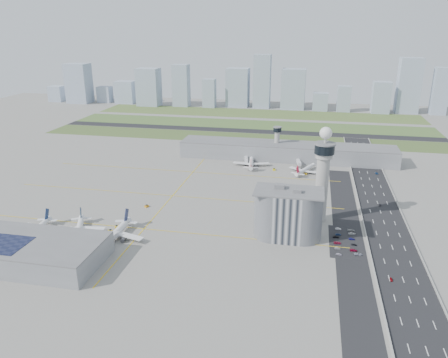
% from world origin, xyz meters
% --- Properties ---
extents(ground, '(1000.00, 1000.00, 0.00)m').
position_xyz_m(ground, '(0.00, 0.00, 0.00)').
color(ground, gray).
extents(grass_strip_0, '(480.00, 50.00, 0.08)m').
position_xyz_m(grass_strip_0, '(-20.00, 225.00, 0.04)').
color(grass_strip_0, '#3F5227').
rests_on(grass_strip_0, ground).
extents(grass_strip_1, '(480.00, 60.00, 0.08)m').
position_xyz_m(grass_strip_1, '(-20.00, 300.00, 0.04)').
color(grass_strip_1, '#3F5E2C').
rests_on(grass_strip_1, ground).
extents(grass_strip_2, '(480.00, 70.00, 0.08)m').
position_xyz_m(grass_strip_2, '(-20.00, 380.00, 0.04)').
color(grass_strip_2, '#4C652F').
rests_on(grass_strip_2, ground).
extents(runway, '(480.00, 22.00, 0.10)m').
position_xyz_m(runway, '(-20.00, 262.00, 0.06)').
color(runway, black).
rests_on(runway, ground).
extents(highway, '(28.00, 500.00, 0.10)m').
position_xyz_m(highway, '(115.00, 0.00, 0.05)').
color(highway, black).
rests_on(highway, ground).
extents(barrier_left, '(0.60, 500.00, 1.20)m').
position_xyz_m(barrier_left, '(101.00, 0.00, 0.60)').
color(barrier_left, '#9E9E99').
rests_on(barrier_left, ground).
extents(barrier_right, '(0.60, 500.00, 1.20)m').
position_xyz_m(barrier_right, '(129.00, 0.00, 0.60)').
color(barrier_right, '#9E9E99').
rests_on(barrier_right, ground).
extents(landside_road, '(18.00, 260.00, 0.08)m').
position_xyz_m(landside_road, '(90.00, -10.00, 0.04)').
color(landside_road, black).
rests_on(landside_road, ground).
extents(parking_lot, '(20.00, 44.00, 0.10)m').
position_xyz_m(parking_lot, '(88.00, -22.00, 0.05)').
color(parking_lot, black).
rests_on(parking_lot, ground).
extents(taxiway_line_h_0, '(260.00, 0.60, 0.01)m').
position_xyz_m(taxiway_line_h_0, '(-40.00, -30.00, 0.01)').
color(taxiway_line_h_0, yellow).
rests_on(taxiway_line_h_0, ground).
extents(taxiway_line_h_1, '(260.00, 0.60, 0.01)m').
position_xyz_m(taxiway_line_h_1, '(-40.00, 30.00, 0.01)').
color(taxiway_line_h_1, yellow).
rests_on(taxiway_line_h_1, ground).
extents(taxiway_line_h_2, '(260.00, 0.60, 0.01)m').
position_xyz_m(taxiway_line_h_2, '(-40.00, 90.00, 0.01)').
color(taxiway_line_h_2, yellow).
rests_on(taxiway_line_h_2, ground).
extents(taxiway_line_v, '(0.60, 260.00, 0.01)m').
position_xyz_m(taxiway_line_v, '(-40.00, 30.00, 0.01)').
color(taxiway_line_v, yellow).
rests_on(taxiway_line_v, ground).
extents(control_tower, '(14.00, 14.00, 64.50)m').
position_xyz_m(control_tower, '(72.00, 8.00, 35.04)').
color(control_tower, '#ADAAA5').
rests_on(control_tower, ground).
extents(secondary_tower, '(8.60, 8.60, 31.90)m').
position_xyz_m(secondary_tower, '(30.00, 150.00, 18.80)').
color(secondary_tower, '#ADAAA5').
rests_on(secondary_tower, ground).
extents(admin_building, '(42.00, 24.00, 33.50)m').
position_xyz_m(admin_building, '(51.99, -22.00, 15.30)').
color(admin_building, '#B2B2B7').
rests_on(admin_building, ground).
extents(terminal_pier, '(210.00, 32.00, 15.80)m').
position_xyz_m(terminal_pier, '(40.00, 148.00, 7.90)').
color(terminal_pier, gray).
rests_on(terminal_pier, ground).
extents(near_terminal, '(84.00, 42.00, 13.00)m').
position_xyz_m(near_terminal, '(-88.07, -82.02, 6.43)').
color(near_terminal, gray).
rests_on(near_terminal, ground).
extents(airplane_near_a, '(37.27, 42.57, 11.04)m').
position_xyz_m(airplane_near_a, '(-103.59, -53.35, 5.52)').
color(airplane_near_a, white).
rests_on(airplane_near_a, ground).
extents(airplane_near_b, '(45.54, 48.60, 10.85)m').
position_xyz_m(airplane_near_b, '(-77.73, -45.17, 5.43)').
color(airplane_near_b, white).
rests_on(airplane_near_b, ground).
extents(airplane_near_c, '(38.14, 44.84, 12.53)m').
position_xyz_m(airplane_near_c, '(-52.07, -48.74, 6.27)').
color(airplane_near_c, white).
rests_on(airplane_near_c, ground).
extents(airplane_far_a, '(39.24, 44.60, 11.43)m').
position_xyz_m(airplane_far_a, '(8.99, 119.87, 5.71)').
color(airplane_far_a, white).
rests_on(airplane_far_a, ground).
extents(airplane_far_b, '(43.49, 46.38, 10.35)m').
position_xyz_m(airplane_far_b, '(59.81, 108.95, 5.17)').
color(airplane_far_b, white).
rests_on(airplane_far_b, ground).
extents(jet_bridge_near_0, '(5.39, 14.31, 5.70)m').
position_xyz_m(jet_bridge_near_0, '(-113.00, -61.00, 2.85)').
color(jet_bridge_near_0, silver).
rests_on(jet_bridge_near_0, ground).
extents(jet_bridge_near_1, '(5.39, 14.31, 5.70)m').
position_xyz_m(jet_bridge_near_1, '(-83.00, -61.00, 2.85)').
color(jet_bridge_near_1, silver).
rests_on(jet_bridge_near_1, ground).
extents(jet_bridge_near_2, '(5.39, 14.31, 5.70)m').
position_xyz_m(jet_bridge_near_2, '(-53.00, -61.00, 2.85)').
color(jet_bridge_near_2, silver).
rests_on(jet_bridge_near_2, ground).
extents(jet_bridge_far_0, '(5.39, 14.31, 5.70)m').
position_xyz_m(jet_bridge_far_0, '(2.00, 132.00, 2.85)').
color(jet_bridge_far_0, silver).
rests_on(jet_bridge_far_0, ground).
extents(jet_bridge_far_1, '(5.39, 14.31, 5.70)m').
position_xyz_m(jet_bridge_far_1, '(52.00, 132.00, 2.85)').
color(jet_bridge_far_1, silver).
rests_on(jet_bridge_far_1, ground).
extents(tug_0, '(3.23, 2.34, 1.79)m').
position_xyz_m(tug_0, '(-98.33, -42.87, 0.89)').
color(tug_0, orange).
rests_on(tug_0, ground).
extents(tug_1, '(3.61, 3.28, 1.74)m').
position_xyz_m(tug_1, '(-59.62, -38.48, 0.87)').
color(tug_1, yellow).
rests_on(tug_1, ground).
extents(tug_2, '(2.81, 3.37, 1.68)m').
position_xyz_m(tug_2, '(-58.31, -31.79, 0.84)').
color(tug_2, yellow).
rests_on(tug_2, ground).
extents(tug_3, '(3.02, 3.56, 1.75)m').
position_xyz_m(tug_3, '(-51.69, 4.96, 0.88)').
color(tug_3, orange).
rests_on(tug_3, ground).
extents(tug_4, '(2.79, 3.67, 1.95)m').
position_xyz_m(tug_4, '(31.65, 109.81, 0.98)').
color(tug_4, yellow).
rests_on(tug_4, ground).
extents(tug_5, '(2.97, 3.83, 2.01)m').
position_xyz_m(tug_5, '(60.48, 104.12, 1.00)').
color(tug_5, gold).
rests_on(tug_5, ground).
extents(car_lot_0, '(3.39, 1.70, 1.11)m').
position_xyz_m(car_lot_0, '(83.18, -39.78, 0.55)').
color(car_lot_0, silver).
rests_on(car_lot_0, ground).
extents(car_lot_1, '(3.47, 1.40, 1.12)m').
position_xyz_m(car_lot_1, '(82.68, -32.68, 0.56)').
color(car_lot_1, gray).
rests_on(car_lot_1, ground).
extents(car_lot_2, '(4.64, 2.61, 1.22)m').
position_xyz_m(car_lot_2, '(82.93, -25.75, 0.61)').
color(car_lot_2, '#A61B3E').
rests_on(car_lot_2, ground).
extents(car_lot_3, '(4.17, 2.25, 1.15)m').
position_xyz_m(car_lot_3, '(82.38, -17.80, 0.57)').
color(car_lot_3, black).
rests_on(car_lot_3, ground).
extents(car_lot_4, '(3.64, 1.78, 1.20)m').
position_xyz_m(car_lot_4, '(83.92, -13.98, 0.60)').
color(car_lot_4, navy).
rests_on(car_lot_4, ground).
extents(car_lot_5, '(3.86, 1.71, 1.23)m').
position_xyz_m(car_lot_5, '(84.16, -5.67, 0.62)').
color(car_lot_5, silver).
rests_on(car_lot_5, ground).
extents(car_lot_6, '(4.70, 2.50, 1.26)m').
position_xyz_m(car_lot_6, '(94.15, -37.74, 0.63)').
color(car_lot_6, '#979BAD').
rests_on(car_lot_6, ground).
extents(car_lot_7, '(4.54, 2.26, 1.27)m').
position_xyz_m(car_lot_7, '(91.91, -33.40, 0.63)').
color(car_lot_7, maroon).
rests_on(car_lot_7, ground).
extents(car_lot_8, '(3.43, 1.64, 1.13)m').
position_xyz_m(car_lot_8, '(92.68, -26.01, 0.57)').
color(car_lot_8, black).
rests_on(car_lot_8, ground).
extents(car_lot_9, '(3.54, 1.39, 1.15)m').
position_xyz_m(car_lot_9, '(91.86, -18.66, 0.57)').
color(car_lot_9, '#0E0D48').
rests_on(car_lot_9, ground).
extents(car_lot_10, '(4.79, 2.76, 1.26)m').
position_xyz_m(car_lot_10, '(92.40, -10.93, 0.63)').
color(car_lot_10, silver).
rests_on(car_lot_10, ground).
extents(car_lot_11, '(4.53, 2.04, 1.29)m').
position_xyz_m(car_lot_11, '(92.28, -6.33, 0.64)').
color(car_lot_11, gray).
rests_on(car_lot_11, ground).
extents(car_hw_0, '(1.31, 3.25, 1.10)m').
position_xyz_m(car_hw_0, '(108.70, -61.79, 0.55)').
color(car_hw_0, maroon).
rests_on(car_hw_0, ground).
extents(car_hw_1, '(1.86, 3.96, 1.25)m').
position_xyz_m(car_hw_1, '(115.96, 41.81, 0.63)').
color(car_hw_1, black).
rests_on(car_hw_1, ground).
extents(car_hw_2, '(2.50, 4.51, 1.19)m').
position_xyz_m(car_hw_2, '(122.61, 117.69, 0.60)').
color(car_hw_2, navy).
rests_on(car_hw_2, ground).
extents(car_hw_4, '(1.68, 3.75, 1.25)m').
position_xyz_m(car_hw_4, '(106.87, 179.26, 0.62)').
color(car_hw_4, '#989BA3').
rests_on(car_hw_4, ground).
extents(skyline_bldg_0, '(24.05, 19.24, 26.50)m').
position_xyz_m(skyline_bldg_0, '(-377.77, 421.70, 13.25)').
color(skyline_bldg_0, '#9EADC1').
rests_on(skyline_bldg_0, ground).
extents(skyline_bldg_1, '(37.63, 30.10, 65.60)m').
position_xyz_m(skyline_bldg_1, '(-331.22, 417.61, 32.80)').
color(skyline_bldg_1, '#9EADC1').
rests_on(skyline_bldg_1, ground).
extents(skyline_bldg_2, '(22.81, 18.25, 26.79)m').
position_xyz_m(skyline_bldg_2, '(-291.25, 430.16, 13.39)').
color(skyline_bldg_2, '#9EADC1').
rests_on(skyline_bldg_2, ground).
extents(skyline_bldg_3, '(32.30, 25.84, 36.93)m').
position_xyz_m(skyline_bldg_3, '(-252.58, 431.35, 18.47)').
color(skyline_bldg_3, '#9EADC1').
rests_on(skyline_bldg_3, ground).
extents(skyline_bldg_4, '(35.81, 28.65, 60.36)m').
position_xyz_m(skyline_bldg_4, '(-204.47, 415.19, 30.18)').
color(skyline_bldg_4, '#9EADC1').
rests_on(skyline_bldg_4, ground).
extents(skyline_bldg_5, '(25.49, 20.39, 66.89)m').
position_xyz_m(skyline_bldg_5, '(-150.11, 419.66, 33.44)').
color(skyline_bldg_5, '#9EADC1').
rests_on(skyline_bldg_5, ground).
extents(skyline_bldg_6, '(20.04, 16.03, 45.20)m').
position_xyz_m(skyline_bldg_6, '(-102.68, 417.90, 22.60)').
color(skyline_bldg_6, '#9EADC1').
rests_on(skyline_bldg_6, ground).
extents(skyline_bldg_7, '(35.76, 28.61, 61.22)m').
position_xyz_m(skyline_bldg_7, '(-59.44, 436.89, 30.61)').
color(skyline_bldg_7, '#9EADC1').
rests_on(skyline_bldg_7, ground).
extents(skyline_bldg_8, '(26.33, 21.06, 83.39)m').
position_xyz_m(skyline_bldg_8, '(-19.42, 431.56, 41.69)').
color(skyline_bldg_8, '#9EADC1').
rests_on(skyline_bldg_8, ground).
extents(skyline_bldg_9, '(36.96, 29.57, 62.11)m').
position_xyz_m(skyline_bldg_9, '(30.27, 432.32, 31.06)').
color(skyline_bldg_9, '#9EADC1').
rests_on(skyline_bldg_9, ground).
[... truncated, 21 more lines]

